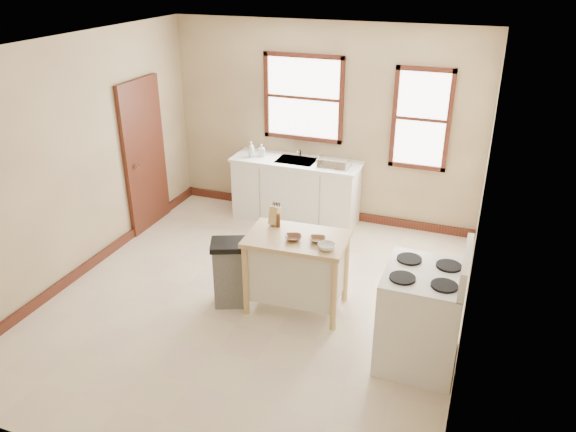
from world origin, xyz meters
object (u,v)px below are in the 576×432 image
at_px(soap_bottle_b, 262,150).
at_px(gas_stove, 422,305).
at_px(trash_bin, 230,273).
at_px(bowl_c, 326,247).
at_px(soap_bottle_a, 251,149).
at_px(bowl_a, 293,238).
at_px(dish_rack, 334,163).
at_px(kitchen_island, 297,272).
at_px(pepper_grinder, 278,221).
at_px(knife_block, 275,216).
at_px(bowl_b, 317,240).

relative_size(soap_bottle_b, gas_stove, 0.15).
distance_m(trash_bin, gas_stove, 2.14).
distance_m(bowl_c, trash_bin, 1.20).
relative_size(soap_bottle_a, bowl_a, 1.30).
distance_m(dish_rack, trash_bin, 2.40).
relative_size(kitchen_island, trash_bin, 1.39).
xyz_separation_m(dish_rack, bowl_c, (0.57, -2.24, -0.07)).
bearing_deg(kitchen_island, pepper_grinder, 147.36).
distance_m(knife_block, bowl_c, 0.79).
xyz_separation_m(soap_bottle_a, bowl_c, (1.81, -2.22, -0.13)).
bearing_deg(knife_block, dish_rack, 95.76).
bearing_deg(pepper_grinder, bowl_a, -41.77).
height_order(soap_bottle_b, trash_bin, soap_bottle_b).
distance_m(soap_bottle_a, bowl_a, 2.57).
xyz_separation_m(soap_bottle_b, kitchen_island, (1.31, -2.13, -0.57)).
xyz_separation_m(soap_bottle_a, kitchen_island, (1.44, -2.06, -0.60)).
bearing_deg(dish_rack, gas_stove, -80.05).
height_order(soap_bottle_a, knife_block, soap_bottle_a).
relative_size(bowl_c, gas_stove, 0.15).
bearing_deg(soap_bottle_b, knife_block, -82.23).
xyz_separation_m(soap_bottle_a, gas_stove, (2.83, -2.51, -0.41)).
distance_m(knife_block, bowl_b, 0.61).
bearing_deg(bowl_a, dish_rack, 94.95).
height_order(bowl_a, bowl_b, bowl_a).
relative_size(soap_bottle_a, dish_rack, 0.53).
height_order(knife_block, gas_stove, gas_stove).
bearing_deg(bowl_c, soap_bottle_b, 126.26).
bearing_deg(gas_stove, knife_block, 159.51).
height_order(pepper_grinder, bowl_b, pepper_grinder).
xyz_separation_m(soap_bottle_b, bowl_c, (1.68, -2.29, -0.11)).
bearing_deg(knife_block, pepper_grinder, -28.54).
bearing_deg(bowl_b, bowl_c, -42.79).
bearing_deg(bowl_c, bowl_a, 168.77).
xyz_separation_m(pepper_grinder, gas_stove, (1.67, -0.60, -0.32)).
height_order(soap_bottle_a, bowl_c, soap_bottle_a).
relative_size(soap_bottle_b, bowl_b, 1.06).
bearing_deg(bowl_c, dish_rack, 104.34).
relative_size(soap_bottle_a, gas_stove, 0.19).
xyz_separation_m(bowl_a, trash_bin, (-0.70, -0.11, -0.51)).
relative_size(dish_rack, bowl_a, 2.44).
height_order(bowl_b, gas_stove, gas_stove).
height_order(soap_bottle_b, kitchen_island, soap_bottle_b).
distance_m(knife_block, trash_bin, 0.80).
distance_m(pepper_grinder, gas_stove, 1.80).
height_order(bowl_c, gas_stove, gas_stove).
relative_size(soap_bottle_a, soap_bottle_b, 1.27).
height_order(dish_rack, pepper_grinder, dish_rack).
bearing_deg(soap_bottle_b, dish_rack, -21.48).
xyz_separation_m(dish_rack, pepper_grinder, (-0.07, -1.93, -0.03)).
xyz_separation_m(soap_bottle_a, pepper_grinder, (1.17, -1.91, -0.09)).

